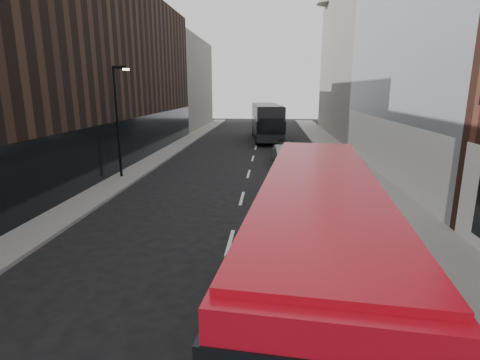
% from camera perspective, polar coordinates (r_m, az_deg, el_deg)
% --- Properties ---
extents(sidewalk_right, '(3.00, 80.00, 0.15)m').
position_cam_1_polar(sidewalk_right, '(31.45, 15.66, 2.78)').
color(sidewalk_right, slate).
rests_on(sidewalk_right, ground).
extents(sidewalk_left, '(2.00, 80.00, 0.15)m').
position_cam_1_polar(sidewalk_left, '(32.30, -12.47, 3.25)').
color(sidewalk_left, slate).
rests_on(sidewalk_left, ground).
extents(building_modern_block, '(5.03, 22.00, 20.00)m').
position_cam_1_polar(building_modern_block, '(28.48, 27.03, 20.67)').
color(building_modern_block, '#ADB1B8').
rests_on(building_modern_block, ground).
extents(building_victorian, '(6.50, 24.00, 21.00)m').
position_cam_1_polar(building_victorian, '(50.48, 16.80, 17.58)').
color(building_victorian, slate).
rests_on(building_victorian, ground).
extents(building_left_mid, '(5.00, 24.00, 14.00)m').
position_cam_1_polar(building_left_mid, '(37.68, -16.02, 15.08)').
color(building_left_mid, black).
rests_on(building_left_mid, ground).
extents(building_left_far, '(5.00, 20.00, 13.00)m').
position_cam_1_polar(building_left_far, '(58.81, -8.31, 14.29)').
color(building_left_far, slate).
rests_on(building_left_far, ground).
extents(street_lamp, '(1.06, 0.22, 7.00)m').
position_cam_1_polar(street_lamp, '(25.34, -18.09, 9.48)').
color(street_lamp, black).
rests_on(street_lamp, sidewalk_left).
extents(red_bus, '(3.35, 10.15, 4.04)m').
position_cam_1_polar(red_bus, '(8.41, 11.56, -11.31)').
color(red_bus, '#B70B1A').
rests_on(red_bus, ground).
extents(grey_bus, '(4.08, 12.75, 4.05)m').
position_cam_1_polar(grey_bus, '(43.84, 4.04, 8.98)').
color(grey_bus, black).
rests_on(grey_bus, ground).
extents(car_a, '(2.17, 4.59, 1.52)m').
position_cam_1_polar(car_a, '(20.33, 10.24, -0.75)').
color(car_a, black).
rests_on(car_a, ground).
extents(car_b, '(2.09, 4.65, 1.48)m').
position_cam_1_polar(car_b, '(29.53, 6.87, 3.83)').
color(car_b, gray).
rests_on(car_b, ground).
extents(car_c, '(2.19, 4.62, 1.30)m').
position_cam_1_polar(car_c, '(32.62, 6.83, 4.60)').
color(car_c, black).
rests_on(car_c, ground).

